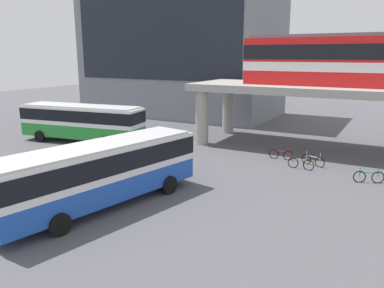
% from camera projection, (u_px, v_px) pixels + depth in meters
% --- Properties ---
extents(ground_plane, '(120.00, 120.00, 0.00)m').
position_uv_depth(ground_plane, '(198.00, 156.00, 28.65)').
color(ground_plane, '#515156').
extents(station_building, '(23.55, 12.54, 17.21)m').
position_uv_depth(station_building, '(182.00, 45.00, 47.82)').
color(station_building, slate).
rests_on(station_building, ground_plane).
extents(train, '(19.77, 2.96, 3.84)m').
position_uv_depth(train, '(380.00, 60.00, 27.34)').
color(train, red).
rests_on(train, elevated_platform).
extents(bus_main, '(4.74, 11.33, 3.22)m').
position_uv_depth(bus_main, '(101.00, 169.00, 18.72)').
color(bus_main, '#1E4CB2').
rests_on(bus_main, ground_plane).
extents(bus_secondary, '(11.29, 4.13, 3.22)m').
position_uv_depth(bus_secondary, '(82.00, 120.00, 32.82)').
color(bus_secondary, '#268C33').
rests_on(bus_secondary, ground_plane).
extents(bicycle_red, '(1.79, 0.15, 1.04)m').
position_uv_depth(bicycle_red, '(281.00, 154.00, 27.74)').
color(bicycle_red, black).
rests_on(bicycle_red, ground_plane).
extents(bicycle_green, '(1.68, 0.72, 1.04)m').
position_uv_depth(bicycle_green, '(369.00, 177.00, 22.67)').
color(bicycle_green, black).
rests_on(bicycle_green, ground_plane).
extents(bicycle_silver, '(1.69, 0.70, 1.04)m').
position_uv_depth(bicycle_silver, '(313.00, 160.00, 26.18)').
color(bicycle_silver, black).
rests_on(bicycle_silver, ground_plane).
extents(bicycle_brown, '(1.79, 0.21, 1.04)m').
position_uv_depth(bicycle_brown, '(301.00, 164.00, 25.40)').
color(bicycle_brown, black).
rests_on(bicycle_brown, ground_plane).
extents(pedestrian_waiting_near_stop, '(0.39, 0.47, 1.72)m').
position_uv_depth(pedestrian_waiting_near_stop, '(170.00, 159.00, 24.93)').
color(pedestrian_waiting_near_stop, gray).
rests_on(pedestrian_waiting_near_stop, ground_plane).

